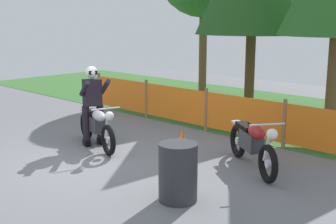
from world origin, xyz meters
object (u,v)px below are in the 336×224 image
at_px(rider_trailing, 92,101).
at_px(spare_drum, 178,172).
at_px(motorcycle_lead, 252,143).
at_px(motorcycle_trailing, 97,126).
at_px(traffic_cone, 182,142).

xyz_separation_m(rider_trailing, spare_drum, (3.36, -0.94, -0.51)).
distance_m(motorcycle_lead, rider_trailing, 3.52).
height_order(motorcycle_trailing, spare_drum, motorcycle_trailing).
bearing_deg(rider_trailing, traffic_cone, 40.32).
xyz_separation_m(motorcycle_lead, rider_trailing, (-3.33, -1.03, 0.48)).
distance_m(motorcycle_trailing, spare_drum, 3.27).
bearing_deg(rider_trailing, spare_drum, 1.84).
bearing_deg(motorcycle_lead, spare_drum, -55.19).
bearing_deg(motorcycle_trailing, traffic_cone, 44.61).
xyz_separation_m(traffic_cone, spare_drum, (1.50, -1.72, 0.18)).
relative_size(motorcycle_lead, traffic_cone, 3.36).
xyz_separation_m(motorcycle_trailing, rider_trailing, (-0.21, 0.06, 0.49)).
height_order(rider_trailing, spare_drum, rider_trailing).
bearing_deg(motorcycle_lead, motorcycle_trailing, -126.55).
relative_size(motorcycle_lead, rider_trailing, 1.05).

